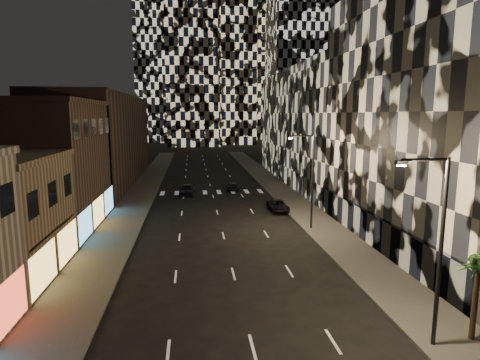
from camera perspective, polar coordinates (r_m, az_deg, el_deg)
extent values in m
cube|color=#47443F|center=(57.97, -13.94, -1.84)|extent=(4.00, 120.00, 0.15)
cube|color=#47443F|center=(58.89, 5.75, -1.44)|extent=(4.00, 120.00, 0.15)
cube|color=#4C4C47|center=(57.75, -11.87, -1.81)|extent=(0.20, 120.00, 0.15)
cube|color=#4C4C47|center=(58.48, 3.75, -1.49)|extent=(0.20, 120.00, 0.15)
cube|color=#463127|center=(42.74, -26.33, 1.60)|extent=(10.00, 15.00, 12.00)
cube|color=#463127|center=(68.10, -19.02, 5.43)|extent=(10.00, 40.00, 14.00)
cube|color=#232326|center=(38.39, 29.75, 8.08)|extent=(16.00, 25.00, 22.00)
cube|color=#383838|center=(35.69, 18.44, -6.64)|extent=(0.60, 25.00, 3.00)
cube|color=#232326|center=(67.43, 12.96, 7.37)|extent=(16.00, 40.00, 18.00)
cube|color=black|center=(150.94, -6.91, 23.24)|extent=(18.00, 18.00, 95.00)
cylinder|color=black|center=(20.95, 26.61, -9.40)|extent=(0.20, 0.20, 9.00)
cylinder|color=black|center=(19.46, 24.85, 2.65)|extent=(2.20, 0.14, 0.14)
cube|color=black|center=(18.92, 21.98, 2.30)|extent=(0.50, 0.25, 0.18)
cube|color=#FFEAB2|center=(18.93, 21.96, 1.94)|extent=(0.35, 0.18, 0.06)
cylinder|color=black|center=(38.70, 10.25, -0.31)|extent=(0.20, 0.20, 9.00)
cylinder|color=black|center=(37.91, 8.85, 6.23)|extent=(2.20, 0.14, 0.14)
cube|color=black|center=(37.63, 7.22, 6.06)|extent=(0.50, 0.25, 0.18)
cube|color=#FFEAB2|center=(37.64, 7.21, 5.88)|extent=(0.35, 0.18, 0.06)
imported|color=black|center=(55.79, -7.53, -1.36)|extent=(2.16, 4.59, 1.52)
imported|color=black|center=(58.57, -1.02, -0.94)|extent=(1.90, 4.18, 1.19)
imported|color=black|center=(46.43, 5.42, -3.68)|extent=(2.05, 4.41, 1.22)
cylinder|color=#47331E|center=(23.25, 30.41, -14.94)|extent=(0.27, 0.27, 3.64)
sphere|color=#244B1B|center=(22.55, 30.83, -10.30)|extent=(0.80, 0.80, 0.80)
cone|color=#244B1B|center=(22.83, 30.68, -10.21)|extent=(1.00, 1.55, 0.96)
cone|color=#244B1B|center=(22.69, 30.17, -10.28)|extent=(0.94, 1.57, 0.96)
cone|color=#244B1B|center=(22.45, 30.14, -10.48)|extent=(1.61, 0.69, 0.96)
cone|color=#244B1B|center=(22.30, 30.62, -10.65)|extent=(1.45, 1.21, 0.96)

